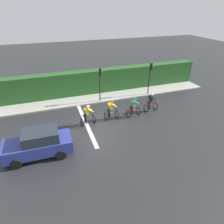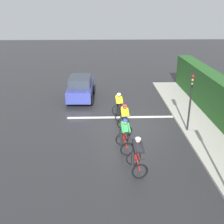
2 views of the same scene
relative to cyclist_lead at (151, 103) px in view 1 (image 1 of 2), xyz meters
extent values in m
plane|color=#28282B|center=(0.14, -4.67, -0.80)|extent=(80.00, 80.00, 0.00)
cube|color=#ADA89E|center=(-4.40, -2.67, -0.74)|extent=(2.80, 21.56, 0.12)
cube|color=tan|center=(-5.30, -2.67, -0.48)|extent=(0.44, 21.56, 0.64)
cube|color=#265623|center=(-5.60, -2.67, 0.45)|extent=(1.10, 21.56, 2.50)
cube|color=silver|center=(0.14, -5.91, -0.79)|extent=(7.00, 0.30, 0.01)
torus|color=black|center=(-0.09, 0.54, -0.46)|extent=(0.68, 0.17, 0.68)
torus|color=black|center=(0.07, -0.46, -0.46)|extent=(0.68, 0.17, 0.68)
cylinder|color=red|center=(-0.01, 0.04, -0.21)|extent=(0.20, 0.98, 0.51)
cylinder|color=red|center=(0.04, -0.26, -0.18)|extent=(0.04, 0.04, 0.55)
cylinder|color=red|center=(-0.01, 0.09, 0.07)|extent=(0.16, 0.71, 0.04)
cube|color=black|center=(0.04, -0.26, 0.11)|extent=(0.13, 0.23, 0.04)
cylinder|color=black|center=(-0.07, 0.44, 0.04)|extent=(0.42, 0.10, 0.03)
cube|color=black|center=(0.01, -0.06, 0.41)|extent=(0.36, 0.45, 0.57)
sphere|color=beige|center=(-0.01, 0.09, 0.72)|extent=(0.20, 0.20, 0.20)
ellipsoid|color=silver|center=(-0.01, 0.09, 0.79)|extent=(0.28, 0.31, 0.14)
cylinder|color=black|center=(-0.09, -0.18, -0.23)|extent=(0.12, 0.12, 0.74)
cylinder|color=black|center=(0.14, -0.14, -0.23)|extent=(0.12, 0.12, 0.74)
cylinder|color=black|center=(-0.19, 0.20, 0.47)|extent=(0.16, 0.49, 0.37)
cylinder|color=black|center=(0.12, 0.25, 0.47)|extent=(0.16, 0.49, 0.37)
torus|color=black|center=(0.28, -1.31, -0.46)|extent=(0.68, 0.17, 0.68)
torus|color=black|center=(0.45, -2.31, -0.46)|extent=(0.68, 0.17, 0.68)
cylinder|color=red|center=(0.37, -1.81, -0.21)|extent=(0.21, 0.98, 0.51)
cylinder|color=red|center=(0.42, -2.11, -0.18)|extent=(0.04, 0.04, 0.55)
cylinder|color=red|center=(0.36, -1.76, 0.07)|extent=(0.16, 0.71, 0.04)
cube|color=black|center=(0.42, -2.11, 0.11)|extent=(0.14, 0.23, 0.04)
cylinder|color=black|center=(0.30, -1.41, 0.04)|extent=(0.42, 0.10, 0.03)
cube|color=green|center=(0.38, -1.91, 0.41)|extent=(0.36, 0.45, 0.57)
sphere|color=tan|center=(0.36, -1.76, 0.72)|extent=(0.20, 0.20, 0.20)
ellipsoid|color=#264CB2|center=(0.36, -1.76, 0.79)|extent=(0.28, 0.32, 0.14)
cylinder|color=black|center=(0.28, -2.03, -0.23)|extent=(0.12, 0.12, 0.74)
cylinder|color=black|center=(0.52, -1.99, -0.23)|extent=(0.12, 0.12, 0.74)
cylinder|color=green|center=(0.18, -1.66, 0.47)|extent=(0.17, 0.49, 0.37)
cylinder|color=green|center=(0.49, -1.60, 0.47)|extent=(0.17, 0.49, 0.37)
torus|color=black|center=(0.19, -3.24, -0.46)|extent=(0.68, 0.12, 0.68)
torus|color=black|center=(0.29, -4.25, -0.46)|extent=(0.68, 0.12, 0.68)
cylinder|color=#1E59B2|center=(0.24, -3.75, -0.21)|extent=(0.14, 0.99, 0.51)
cylinder|color=#1E59B2|center=(0.27, -4.05, -0.18)|extent=(0.04, 0.04, 0.55)
cylinder|color=#1E59B2|center=(0.23, -3.69, 0.07)|extent=(0.11, 0.71, 0.04)
cube|color=black|center=(0.27, -4.05, 0.11)|extent=(0.12, 0.23, 0.04)
cylinder|color=black|center=(0.20, -3.34, 0.04)|extent=(0.42, 0.07, 0.03)
cube|color=yellow|center=(0.25, -3.85, 0.41)|extent=(0.34, 0.44, 0.57)
sphere|color=#9E7051|center=(0.23, -3.69, 0.72)|extent=(0.20, 0.20, 0.20)
ellipsoid|color=red|center=(0.23, -3.69, 0.79)|extent=(0.27, 0.30, 0.14)
cylinder|color=black|center=(0.14, -3.96, -0.23)|extent=(0.12, 0.12, 0.74)
cylinder|color=black|center=(0.38, -3.94, -0.23)|extent=(0.12, 0.12, 0.74)
cylinder|color=yellow|center=(0.06, -3.58, 0.47)|extent=(0.13, 0.48, 0.37)
cylinder|color=yellow|center=(0.38, -3.55, 0.47)|extent=(0.13, 0.48, 0.37)
torus|color=black|center=(0.37, -5.25, -0.46)|extent=(0.68, 0.15, 0.68)
torus|color=black|center=(0.50, -6.27, -0.46)|extent=(0.68, 0.15, 0.68)
cylinder|color=black|center=(0.44, -5.76, -0.21)|extent=(0.17, 0.99, 0.51)
cylinder|color=black|center=(0.48, -6.06, -0.18)|extent=(0.04, 0.04, 0.55)
cylinder|color=black|center=(0.43, -5.71, 0.07)|extent=(0.14, 0.71, 0.04)
cube|color=black|center=(0.48, -6.06, 0.11)|extent=(0.13, 0.23, 0.04)
cylinder|color=black|center=(0.38, -5.36, 0.04)|extent=(0.42, 0.09, 0.03)
cube|color=yellow|center=(0.45, -5.86, 0.41)|extent=(0.35, 0.45, 0.57)
sphere|color=tan|center=(0.43, -5.71, 0.72)|extent=(0.20, 0.20, 0.20)
ellipsoid|color=silver|center=(0.43, -5.71, 0.79)|extent=(0.27, 0.31, 0.14)
cylinder|color=black|center=(0.34, -5.98, -0.23)|extent=(0.12, 0.12, 0.74)
cylinder|color=black|center=(0.58, -5.95, -0.23)|extent=(0.12, 0.12, 0.74)
cylinder|color=yellow|center=(0.25, -5.60, 0.47)|extent=(0.15, 0.49, 0.37)
cylinder|color=yellow|center=(0.57, -5.56, 0.47)|extent=(0.15, 0.49, 0.37)
cube|color=navy|center=(3.02, -9.54, -0.10)|extent=(1.78, 4.13, 0.80)
cube|color=#262D38|center=(3.03, -9.29, 0.63)|extent=(1.54, 2.16, 0.66)
cylinder|color=black|center=(3.83, -10.83, -0.48)|extent=(0.23, 0.64, 0.64)
cylinder|color=black|center=(2.17, -10.79, -0.48)|extent=(0.23, 0.64, 0.64)
cylinder|color=black|center=(3.88, -8.28, -0.48)|extent=(0.23, 0.64, 0.64)
cylinder|color=black|center=(2.21, -8.25, -0.48)|extent=(0.23, 0.64, 0.64)
cube|color=#EAEACC|center=(3.49, -11.56, 0.00)|extent=(0.28, 0.09, 0.16)
cube|color=#EAEACC|center=(2.47, -11.54, 0.00)|extent=(0.28, 0.09, 0.16)
cylinder|color=black|center=(-3.26, -3.72, 0.55)|extent=(0.10, 0.10, 2.70)
cube|color=black|center=(-3.22, -3.63, 2.22)|extent=(0.26, 0.26, 0.64)
sphere|color=red|center=(-3.18, -3.52, 2.42)|extent=(0.11, 0.11, 0.11)
sphere|color=orange|center=(-3.18, -3.52, 2.22)|extent=(0.11, 0.11, 0.11)
sphere|color=green|center=(-3.18, -3.52, 2.02)|extent=(0.11, 0.11, 0.11)
cylinder|color=black|center=(-3.27, 1.51, 0.55)|extent=(0.10, 0.10, 2.70)
cube|color=black|center=(-3.25, 1.61, 2.22)|extent=(0.22, 0.22, 0.64)
sphere|color=red|center=(-3.24, 1.72, 2.42)|extent=(0.11, 0.11, 0.11)
sphere|color=orange|center=(-3.24, 1.72, 2.22)|extent=(0.11, 0.11, 0.11)
sphere|color=green|center=(-3.24, 1.72, 2.02)|extent=(0.11, 0.11, 0.11)
camera|label=1|loc=(13.98, -8.48, 7.73)|focal=32.35mm
camera|label=2|loc=(1.35, 9.88, 5.88)|focal=44.00mm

